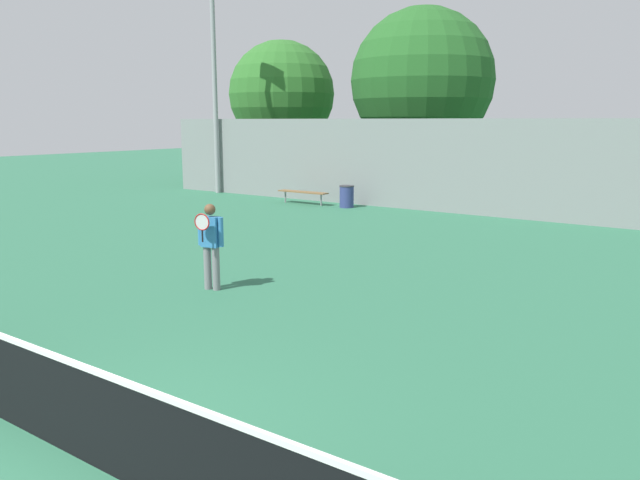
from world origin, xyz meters
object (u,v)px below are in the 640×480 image
(tennis_net, at_px, (76,409))
(tree_dark_dense, at_px, (422,81))
(tree_green_tall, at_px, (282,94))
(tennis_player, at_px, (211,242))
(light_pole_far_right, at_px, (214,59))
(trash_bin, at_px, (347,196))
(bench_courtside_near, at_px, (303,193))

(tennis_net, xyz_separation_m, tree_dark_dense, (-7.37, 21.82, 4.30))
(tree_green_tall, bearing_deg, tree_dark_dense, 2.49)
(tennis_player, xyz_separation_m, light_pole_far_right, (-11.28, 11.61, 4.76))
(tree_green_tall, relative_size, tree_dark_dense, 0.89)
(trash_bin, bearing_deg, bench_courtside_near, -174.07)
(bench_courtside_near, distance_m, tree_dark_dense, 7.72)
(light_pole_far_right, bearing_deg, tree_green_tall, 93.24)
(trash_bin, distance_m, tree_green_tall, 10.15)
(light_pole_far_right, bearing_deg, trash_bin, -5.48)
(tennis_player, bearing_deg, tree_green_tall, 111.47)
(bench_courtside_near, bearing_deg, tree_green_tall, 134.22)
(light_pole_far_right, distance_m, tree_dark_dense, 8.91)
(bench_courtside_near, xyz_separation_m, tree_dark_dense, (1.82, 6.10, 4.36))
(light_pole_far_right, relative_size, tree_green_tall, 1.28)
(bench_courtside_near, bearing_deg, trash_bin, 5.93)
(tennis_player, xyz_separation_m, bench_courtside_near, (-5.93, 10.72, -0.47))
(tennis_net, height_order, bench_courtside_near, tennis_net)
(tree_dark_dense, bearing_deg, light_pole_far_right, -143.94)
(tennis_net, distance_m, trash_bin, 17.52)
(tennis_player, xyz_separation_m, trash_bin, (-4.08, 10.91, -0.51))
(light_pole_far_right, xyz_separation_m, trash_bin, (7.20, -0.69, -5.27))
(tennis_player, distance_m, bench_courtside_near, 12.26)
(tree_dark_dense, bearing_deg, tennis_player, -76.26)
(tennis_net, height_order, tree_green_tall, tree_green_tall)
(tennis_net, xyz_separation_m, tennis_player, (-3.26, 4.99, 0.41))
(tennis_net, distance_m, tennis_player, 5.97)
(tennis_net, bearing_deg, tree_green_tall, 124.59)
(light_pole_far_right, distance_m, trash_bin, 8.95)
(bench_courtside_near, xyz_separation_m, trash_bin, (1.85, 0.19, -0.04))
(tree_green_tall, distance_m, tree_dark_dense, 7.46)
(tennis_net, bearing_deg, tennis_player, 123.15)
(trash_bin, bearing_deg, tree_green_tall, 143.23)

